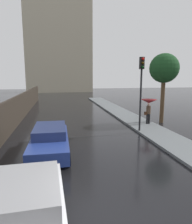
{
  "coord_description": "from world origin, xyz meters",
  "views": [
    {
      "loc": [
        -1.19,
        -4.3,
        3.68
      ],
      "look_at": [
        1.18,
        8.16,
        1.49
      ],
      "focal_mm": 32.8,
      "sensor_mm": 36.0,
      "label": 1
    }
  ],
  "objects": [
    {
      "name": "street_tree_near",
      "position": [
        7.08,
        10.7,
        4.26
      ],
      "size": [
        2.29,
        2.29,
        5.48
      ],
      "color": "#4C3823",
      "rests_on": "ground"
    },
    {
      "name": "pedestrian_with_umbrella_near",
      "position": [
        5.55,
        9.91,
        1.68
      ],
      "size": [
        1.18,
        1.18,
        1.86
      ],
      "rotation": [
        0.0,
        0.0,
        3.31
      ],
      "color": "black",
      "rests_on": "sidewalk_strip"
    },
    {
      "name": "car_white_mid_road",
      "position": [
        -1.95,
        -0.17,
        0.76
      ],
      "size": [
        1.91,
        4.04,
        1.44
      ],
      "rotation": [
        0.0,
        0.0,
        3.18
      ],
      "color": "silver",
      "rests_on": "ground"
    },
    {
      "name": "distant_tower",
      "position": [
        -0.62,
        47.33,
        13.75
      ],
      "size": [
        15.98,
        8.26,
        30.77
      ],
      "color": "#B2A88E",
      "rests_on": "ground"
    },
    {
      "name": "car_blue_near_kerb",
      "position": [
        -1.6,
        5.4,
        0.7
      ],
      "size": [
        1.83,
        4.58,
        1.3
      ],
      "rotation": [
        0.0,
        0.0,
        3.13
      ],
      "color": "navy",
      "rests_on": "ground"
    },
    {
      "name": "traffic_light",
      "position": [
        4.14,
        8.15,
        3.41
      ],
      "size": [
        0.26,
        0.39,
        4.76
      ],
      "color": "black",
      "rests_on": "sidewalk_strip"
    }
  ]
}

